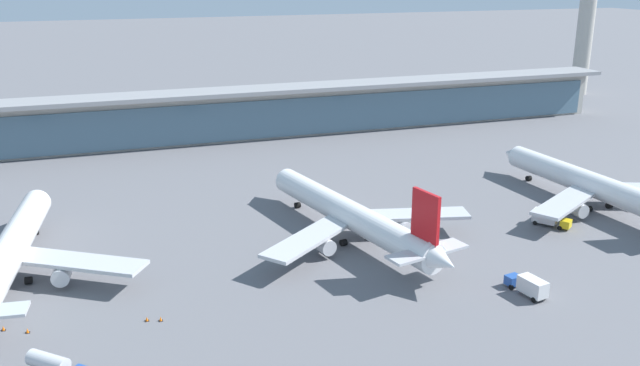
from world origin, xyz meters
The scene contains 13 objects.
ground_plane centered at (0.00, 0.00, 0.00)m, with size 1200.00×1200.00×0.00m, color slate.
airliner_left_stand centered at (-57.33, -1.27, 4.85)m, with size 44.19×57.86×15.41m.
airliner_centre_stand centered at (1.39, -3.21, 4.85)m, with size 43.55×57.45×15.41m.
airliner_right_stand centered at (56.54, -3.72, 4.85)m, with size 44.42×57.91×15.41m.
service_truck_under_wing_blue centered at (19.05, -32.88, 1.69)m, with size 3.49×7.58×3.10m.
service_truck_mid_apron_blue centered at (-49.89, -32.09, 1.71)m, with size 7.81×7.52×2.95m.
service_truck_by_tail_yellow centered at (40.82, -9.29, 1.69)m, with size 6.15×7.26×3.10m.
terminal_building centered at (0.00, 80.11, 7.87)m, with size 244.57×12.80×15.20m.
control_tower centered at (145.23, 109.40, 35.49)m, with size 12.00×12.00×64.91m.
safety_cone_alpha centered at (-57.20, -17.64, 0.32)m, with size 0.62×0.62×0.70m.
safety_cone_bravo centered at (-37.86, -21.59, 0.32)m, with size 0.62×0.62×0.70m.
safety_cone_delta centered at (-53.94, -19.45, 0.32)m, with size 0.62×0.62×0.70m.
safety_cone_echo centered at (-35.98, -22.22, 0.32)m, with size 0.62×0.62×0.70m.
Camera 1 is at (-42.60, -111.11, 48.66)m, focal length 37.65 mm.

